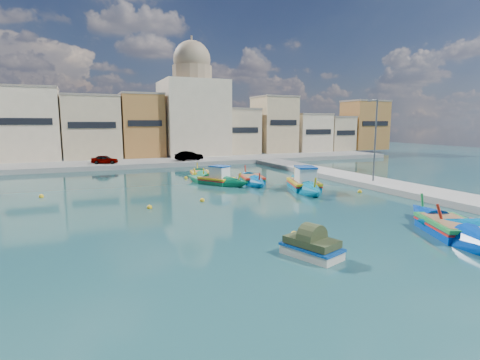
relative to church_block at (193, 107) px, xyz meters
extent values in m
plane|color=#133839|center=(-10.00, -40.00, -8.41)|extent=(160.00, 160.00, 0.00)
cube|color=gray|center=(8.00, -40.00, -8.16)|extent=(4.00, 70.00, 0.50)
cube|color=gray|center=(-10.00, -8.00, -8.11)|extent=(80.00, 8.00, 0.60)
cube|color=beige|center=(-23.86, -0.88, -2.86)|extent=(7.88, 6.24, 9.89)
cube|color=gray|center=(-23.86, -0.88, 2.23)|extent=(8.04, 6.37, 0.30)
cube|color=black|center=(-23.86, -4.05, -2.37)|extent=(6.30, 0.10, 0.90)
cube|color=#C4AE88|center=(-15.74, -0.28, -3.31)|extent=(7.88, 7.44, 8.99)
cube|color=gray|center=(-15.74, -0.28, 1.33)|extent=(8.04, 7.59, 0.30)
cube|color=black|center=(-15.74, -4.05, -2.86)|extent=(6.30, 0.10, 0.90)
cube|color=#B17537|center=(-8.46, -0.93, -3.09)|extent=(6.17, 6.13, 9.43)
cube|color=gray|center=(-8.46, -0.93, 1.77)|extent=(6.29, 6.26, 0.30)
cube|color=black|center=(-8.46, -4.05, -2.62)|extent=(4.93, 0.10, 0.90)
cube|color=tan|center=(-0.95, -0.15, -4.78)|extent=(7.31, 7.69, 6.05)
cube|color=gray|center=(-0.95, -0.15, -1.60)|extent=(7.46, 7.85, 0.30)
cube|color=black|center=(-0.95, -4.05, -4.48)|extent=(5.85, 0.10, 0.90)
cube|color=#C4AE88|center=(7.02, -0.35, -4.10)|extent=(7.54, 7.30, 7.41)
cube|color=gray|center=(7.02, -0.35, -0.25)|extent=(7.69, 7.45, 0.30)
cube|color=black|center=(7.02, -4.05, -3.73)|extent=(6.03, 0.10, 0.90)
cube|color=tan|center=(14.93, -0.51, -2.99)|extent=(6.36, 6.97, 9.63)
cube|color=gray|center=(14.93, -0.51, 1.98)|extent=(6.48, 7.11, 0.30)
cube|color=black|center=(14.93, -4.05, -2.51)|extent=(5.09, 0.10, 0.90)
cube|color=beige|center=(22.15, -0.65, -4.48)|extent=(6.63, 6.70, 6.65)
cube|color=gray|center=(22.15, -0.65, -1.01)|extent=(6.76, 6.83, 0.30)
cube|color=black|center=(22.15, -4.05, -4.15)|extent=(5.30, 0.10, 0.90)
cube|color=#C4AE88|center=(28.26, -0.25, -4.71)|extent=(5.08, 7.51, 6.20)
cube|color=gray|center=(28.26, -0.25, -1.45)|extent=(5.18, 7.66, 0.30)
cube|color=black|center=(28.26, -4.05, -4.40)|extent=(4.06, 0.10, 0.90)
cube|color=#B17537|center=(35.15, -1.00, -3.14)|extent=(7.79, 6.00, 9.33)
cube|color=gray|center=(35.15, -1.00, 1.67)|extent=(7.95, 6.12, 0.30)
cube|color=black|center=(35.15, -4.05, -2.68)|extent=(6.23, 0.10, 0.90)
cube|color=beige|center=(0.00, 0.00, -1.81)|extent=(10.00, 10.00, 12.00)
cylinder|color=#9E8466|center=(0.00, 0.00, 5.39)|extent=(6.40, 6.40, 2.40)
sphere|color=#9E8466|center=(0.00, 0.00, 7.58)|extent=(6.00, 6.00, 6.00)
cylinder|color=#9E8466|center=(0.00, 0.00, 10.49)|extent=(0.30, 0.30, 1.60)
cylinder|color=#595B60|center=(7.50, -34.00, -4.41)|extent=(0.16, 0.16, 8.00)
cylinder|color=#595B60|center=(7.10, -34.00, -0.51)|extent=(1.00, 0.10, 0.10)
cube|color=#595B60|center=(6.60, -34.00, -0.56)|extent=(0.35, 0.15, 0.18)
imported|color=#4C1919|center=(-14.66, -9.50, -7.25)|extent=(3.54, 2.26, 1.12)
imported|color=#4C1919|center=(-3.40, -9.50, -7.16)|extent=(4.13, 2.23, 1.29)
cube|color=#006E99|center=(0.68, -32.81, -8.19)|extent=(3.33, 4.42, 1.10)
cone|color=#006E99|center=(1.72, -29.74, -8.13)|extent=(3.23, 4.11, 2.81)
cone|color=#006E99|center=(-0.35, -35.89, -8.13)|extent=(3.23, 4.11, 2.81)
cube|color=yellow|center=(0.68, -32.81, -7.73)|extent=(3.48, 4.65, 0.20)
cube|color=red|center=(0.68, -32.81, -7.93)|extent=(3.46, 4.52, 0.11)
cube|color=olive|center=(0.68, -32.81, -7.64)|extent=(2.91, 3.97, 0.07)
cylinder|color=yellow|center=(1.83, -29.43, -7.42)|extent=(0.31, 0.54, 1.20)
cylinder|color=yellow|center=(-0.46, -36.19, -7.42)|extent=(0.31, 0.54, 1.20)
cube|color=white|center=(0.50, -33.35, -7.04)|extent=(2.09, 2.38, 1.21)
cube|color=#0F47A5|center=(0.50, -33.35, -6.37)|extent=(2.22, 2.55, 0.13)
cube|color=#0A6D43|center=(-5.55, -27.07, -8.22)|extent=(3.18, 3.57, 0.95)
cone|color=#0A6D43|center=(-6.83, -24.91, -8.17)|extent=(3.07, 3.39, 2.37)
cone|color=#0A6D43|center=(-4.27, -29.22, -8.17)|extent=(3.07, 3.39, 2.37)
cube|color=yellow|center=(-5.55, -27.07, -7.82)|extent=(3.33, 3.75, 0.17)
cube|color=red|center=(-5.55, -27.07, -7.99)|extent=(3.29, 3.67, 0.09)
cube|color=olive|center=(-5.55, -27.07, -7.74)|extent=(2.79, 3.19, 0.06)
cylinder|color=yellow|center=(-6.95, -24.70, -7.55)|extent=(0.34, 0.45, 1.03)
cylinder|color=yellow|center=(-4.14, -29.43, -7.55)|extent=(0.34, 0.45, 1.03)
cube|color=white|center=(-5.32, -27.45, -7.22)|extent=(1.93, 2.00, 1.04)
cube|color=#0F47A5|center=(-5.32, -27.45, -6.64)|extent=(2.05, 2.14, 0.11)
cube|color=#005AA5|center=(-2.02, -27.64, -8.21)|extent=(2.54, 3.54, 0.98)
cone|color=#005AA5|center=(-1.50, -25.03, -8.16)|extent=(2.50, 3.30, 2.45)
cone|color=#005AA5|center=(-2.54, -30.25, -8.16)|extent=(2.50, 3.30, 2.45)
cube|color=red|center=(-2.02, -27.64, -7.80)|extent=(2.65, 3.72, 0.18)
cube|color=#197F33|center=(-2.02, -27.64, -7.98)|extent=(2.65, 3.61, 0.10)
cube|color=olive|center=(-2.02, -27.64, -7.73)|extent=(2.20, 3.19, 0.06)
cylinder|color=red|center=(-1.45, -24.77, -7.53)|extent=(0.22, 0.48, 1.06)
cylinder|color=red|center=(-2.60, -30.51, -7.53)|extent=(0.22, 0.48, 1.06)
cube|color=#0B7553|center=(-5.64, -22.16, -8.22)|extent=(2.28, 3.05, 0.92)
cone|color=#0B7553|center=(-5.26, -19.88, -8.18)|extent=(2.25, 2.88, 2.28)
cone|color=#0B7553|center=(-6.02, -24.43, -8.18)|extent=(2.25, 2.88, 2.28)
cube|color=gold|center=(-5.64, -22.16, -7.84)|extent=(2.38, 3.22, 0.17)
cube|color=red|center=(-5.64, -22.16, -8.00)|extent=(2.38, 3.12, 0.09)
cube|color=olive|center=(-5.64, -22.16, -7.76)|extent=(1.96, 2.76, 0.06)
cylinder|color=gold|center=(-5.23, -19.66, -7.58)|extent=(0.20, 0.45, 1.00)
cylinder|color=gold|center=(-6.06, -24.66, -7.58)|extent=(0.20, 0.45, 1.00)
cube|color=#0034A4|center=(0.36, -47.58, -8.19)|extent=(3.51, 4.27, 1.09)
cone|color=#0034A4|center=(1.62, -44.79, -8.14)|extent=(3.39, 4.01, 2.75)
cube|color=#1B8837|center=(0.36, -47.58, -7.73)|extent=(3.67, 4.49, 0.20)
cube|color=red|center=(0.36, -47.58, -7.93)|extent=(3.63, 4.38, 0.11)
cube|color=olive|center=(0.36, -47.58, -7.65)|extent=(3.07, 3.83, 0.07)
cylinder|color=#1B8837|center=(1.75, -44.51, -7.43)|extent=(0.35, 0.53, 1.18)
cone|color=#005A97|center=(0.24, -47.34, -8.13)|extent=(3.60, 3.87, 2.74)
cylinder|color=#AE2212|center=(0.09, -47.11, -7.41)|extent=(0.42, 0.52, 1.20)
cube|color=beige|center=(-8.28, -47.45, -8.27)|extent=(2.15, 2.88, 0.64)
cube|color=#0F47A5|center=(-8.28, -47.45, -7.97)|extent=(2.23, 2.96, 0.11)
cube|color=#2D381E|center=(-8.28, -47.45, -7.72)|extent=(2.01, 2.58, 0.32)
cylinder|color=#2D381E|center=(-8.28, -47.45, -7.57)|extent=(1.28, 2.32, 0.55)
sphere|color=yellow|center=(-13.29, -35.15, -8.33)|extent=(0.36, 0.36, 0.36)
sphere|color=yellow|center=(-9.23, -34.31, -8.33)|extent=(0.36, 0.36, 0.36)
sphere|color=yellow|center=(-7.33, -22.46, -8.33)|extent=(0.36, 0.36, 0.36)
sphere|color=yellow|center=(-20.54, -27.82, -8.33)|extent=(0.36, 0.36, 0.36)
sphere|color=yellow|center=(4.14, -36.14, -8.33)|extent=(0.36, 0.36, 0.36)
sphere|color=yellow|center=(-7.38, -44.50, -8.33)|extent=(0.36, 0.36, 0.36)
camera|label=1|loc=(-17.43, -60.83, -2.53)|focal=28.00mm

